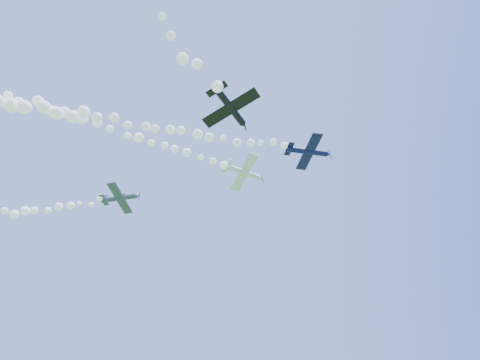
{
  "coord_description": "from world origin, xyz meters",
  "views": [
    {
      "loc": [
        3.39,
        -57.73,
        2.0
      ],
      "look_at": [
        5.99,
        -8.81,
        46.11
      ],
      "focal_mm": 30.0,
      "sensor_mm": 36.0,
      "label": 1
    }
  ],
  "objects_px": {
    "plane_navy": "(309,152)",
    "plane_black": "(231,107)",
    "plane_white": "(244,172)",
    "plane_grey": "(120,198)"
  },
  "relations": [
    {
      "from": "plane_navy",
      "to": "plane_black",
      "type": "relative_size",
      "value": 1.38
    },
    {
      "from": "plane_white",
      "to": "plane_black",
      "type": "bearing_deg",
      "value": -119.66
    },
    {
      "from": "plane_white",
      "to": "plane_black",
      "type": "xyz_separation_m",
      "value": [
        -3.12,
        -26.44,
        -15.36
      ]
    },
    {
      "from": "plane_grey",
      "to": "plane_black",
      "type": "height_order",
      "value": "plane_grey"
    },
    {
      "from": "plane_navy",
      "to": "plane_grey",
      "type": "distance_m",
      "value": 33.14
    },
    {
      "from": "plane_navy",
      "to": "plane_grey",
      "type": "height_order",
      "value": "plane_navy"
    },
    {
      "from": "plane_grey",
      "to": "plane_navy",
      "type": "bearing_deg",
      "value": -3.1
    },
    {
      "from": "plane_navy",
      "to": "plane_white",
      "type": "bearing_deg",
      "value": 130.84
    },
    {
      "from": "plane_white",
      "to": "plane_navy",
      "type": "height_order",
      "value": "plane_white"
    },
    {
      "from": "plane_white",
      "to": "plane_grey",
      "type": "height_order",
      "value": "plane_white"
    }
  ]
}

